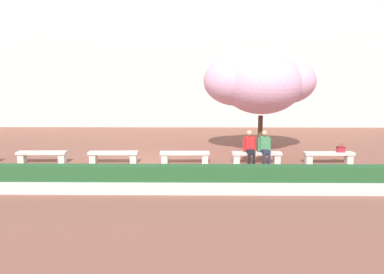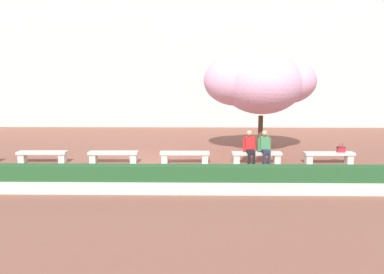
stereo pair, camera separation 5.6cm
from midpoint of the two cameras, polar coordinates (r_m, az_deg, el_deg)
The scene contains 12 objects.
ground_plane at distance 14.69m, azimuth -6.44°, elevation -3.96°, with size 100.00×100.00×0.00m, color brown.
building_facade at distance 27.18m, azimuth -3.12°, elevation 12.22°, with size 31.63×4.00×9.69m, color beige.
stone_bench_near_west at distance 15.71m, azimuth -21.75°, elevation -2.56°, with size 1.91×0.45×0.45m.
stone_bench_center at distance 14.87m, azimuth -11.79°, elevation -2.73°, with size 1.91×0.45×0.45m.
stone_bench_near_east at distance 14.51m, azimuth -1.00°, elevation -2.83°, with size 1.91×0.45×0.45m.
stone_bench_east_end at distance 14.69m, azimuth 9.92°, elevation -2.82°, with size 1.91×0.45×0.45m.
stone_bench_far_east at distance 15.37m, azimuth 20.23°, elevation -2.72°, with size 1.91×0.45×0.45m.
person_seated_left at distance 14.52m, azimuth 8.90°, elevation -1.35°, with size 0.51×0.71×1.29m.
person_seated_right at distance 14.61m, azimuth 11.15°, elevation -1.35°, with size 0.51×0.71×1.29m.
handbag at distance 15.47m, azimuth 21.86°, elevation -1.71°, with size 0.30×0.15×0.34m.
cherry_tree_main at distance 16.43m, azimuth 10.49°, elevation 8.20°, with size 4.83×3.82×4.37m.
planter_hedge_foreground at distance 10.94m, azimuth -9.01°, elevation -6.40°, with size 19.68×0.50×0.80m.
Camera 2 is at (1.89, -14.20, 3.25)m, focal length 35.00 mm.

